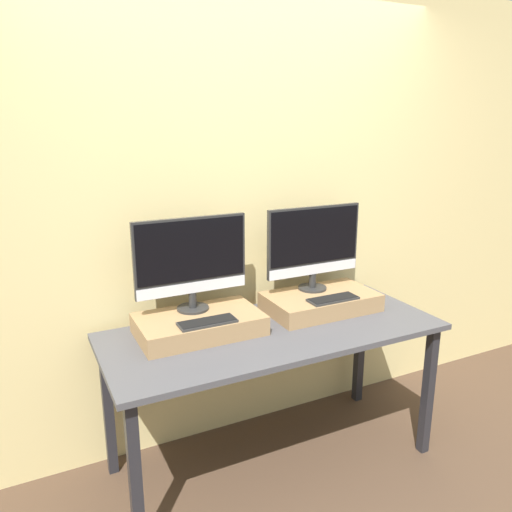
# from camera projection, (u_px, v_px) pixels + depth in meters

# --- Properties ---
(ground_plane) EXTENTS (12.00, 12.00, 0.00)m
(ground_plane) POSITION_uv_depth(u_px,v_px,m) (307.00, 503.00, 2.47)
(ground_plane) COLOR #4C3828
(wall_back) EXTENTS (8.00, 0.04, 2.60)m
(wall_back) POSITION_uv_depth(u_px,v_px,m) (238.00, 218.00, 2.82)
(wall_back) COLOR #DBC684
(wall_back) RESTS_ON ground_plane
(workbench) EXTENTS (1.75, 0.73, 0.79)m
(workbench) POSITION_uv_depth(u_px,v_px,m) (274.00, 343.00, 2.60)
(workbench) COLOR #47474C
(workbench) RESTS_ON ground_plane
(wooden_riser_left) EXTENTS (0.62, 0.36, 0.10)m
(wooden_riser_left) POSITION_uv_depth(u_px,v_px,m) (199.00, 324.00, 2.51)
(wooden_riser_left) COLOR #99754C
(wooden_riser_left) RESTS_ON workbench
(monitor_left) EXTENTS (0.58, 0.16, 0.48)m
(monitor_left) POSITION_uv_depth(u_px,v_px,m) (191.00, 259.00, 2.50)
(monitor_left) COLOR #282828
(monitor_left) RESTS_ON wooden_riser_left
(keyboard_left) EXTENTS (0.28, 0.11, 0.01)m
(keyboard_left) POSITION_uv_depth(u_px,v_px,m) (207.00, 322.00, 2.39)
(keyboard_left) COLOR #2D2D2D
(keyboard_left) RESTS_ON wooden_riser_left
(wooden_riser_right) EXTENTS (0.62, 0.36, 0.10)m
(wooden_riser_right) POSITION_uv_depth(u_px,v_px,m) (321.00, 302.00, 2.82)
(wooden_riser_right) COLOR #99754C
(wooden_riser_right) RESTS_ON workbench
(monitor_right) EXTENTS (0.58, 0.16, 0.48)m
(monitor_right) POSITION_uv_depth(u_px,v_px,m) (314.00, 244.00, 2.81)
(monitor_right) COLOR #282828
(monitor_right) RESTS_ON wooden_riser_right
(keyboard_right) EXTENTS (0.28, 0.11, 0.01)m
(keyboard_right) POSITION_uv_depth(u_px,v_px,m) (333.00, 299.00, 2.70)
(keyboard_right) COLOR #2D2D2D
(keyboard_right) RESTS_ON wooden_riser_right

